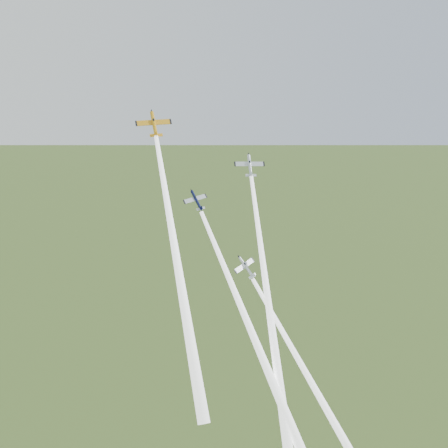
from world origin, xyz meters
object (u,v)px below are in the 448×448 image
at_px(plane_yellow, 154,124).
at_px(plane_silver_right, 250,166).
at_px(plane_navy, 196,200).
at_px(plane_silver_low, 246,267).

relative_size(plane_yellow, plane_silver_right, 1.03).
xyz_separation_m(plane_navy, plane_silver_low, (8.45, -9.20, -15.48)).
height_order(plane_navy, plane_silver_low, plane_navy).
bearing_deg(plane_silver_low, plane_silver_right, 34.06).
xyz_separation_m(plane_yellow, plane_silver_right, (26.76, 2.25, -11.80)).
bearing_deg(plane_navy, plane_silver_low, -55.76).
relative_size(plane_yellow, plane_silver_low, 1.13).
height_order(plane_navy, plane_silver_right, plane_silver_right).
bearing_deg(plane_navy, plane_silver_right, 4.17).
relative_size(plane_yellow, plane_navy, 1.25).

